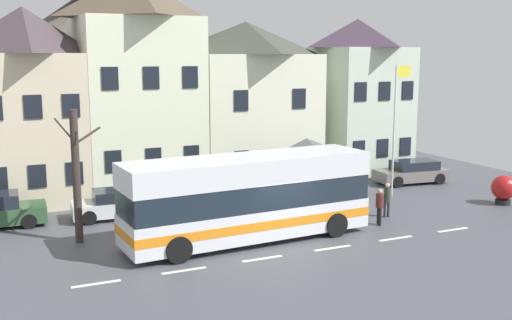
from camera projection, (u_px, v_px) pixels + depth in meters
name	position (u px, v px, depth m)	size (l,w,h in m)	color
ground_plane	(283.00, 245.00, 24.11)	(40.00, 60.00, 0.07)	#4B4D55
townhouse_01	(28.00, 105.00, 30.80)	(5.06, 6.45, 9.72)	beige
townhouse_02	(136.00, 84.00, 32.98)	(6.03, 6.60, 11.67)	silver
townhouse_03	(246.00, 102.00, 35.90)	(6.93, 6.69, 9.25)	silver
townhouse_04	(356.00, 96.00, 38.59)	(5.02, 5.97, 9.56)	beige
hilltop_castle	(115.00, 53.00, 54.35)	(41.93, 41.93, 20.54)	#5C574C
transit_bus	(248.00, 199.00, 24.27)	(10.28, 3.22, 3.42)	silver
bus_shelter	(307.00, 149.00, 29.37)	(3.60, 3.60, 3.42)	#473D33
parked_car_01	(310.00, 185.00, 31.94)	(4.19, 2.05, 1.32)	#295639
parked_car_02	(117.00, 204.00, 27.92)	(4.01, 2.03, 1.31)	silver
parked_car_03	(412.00, 172.00, 35.42)	(4.35, 2.23, 1.32)	slate
pedestrian_00	(380.00, 204.00, 26.62)	(0.34, 0.34, 1.62)	black
pedestrian_01	(387.00, 197.00, 27.96)	(0.30, 0.28, 1.59)	#2D2D38
pedestrian_02	(342.00, 198.00, 28.10)	(0.34, 0.34, 1.48)	black
public_bench	(326.00, 185.00, 32.72)	(1.59, 0.48, 0.87)	#473828
flagpole	(396.00, 121.00, 31.56)	(0.95, 0.10, 6.88)	silver
harbour_buoy	(504.00, 188.00, 30.35)	(1.22, 1.22, 1.47)	black
bare_tree_01	(76.00, 175.00, 23.90)	(1.81, 1.68, 5.31)	#382D28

